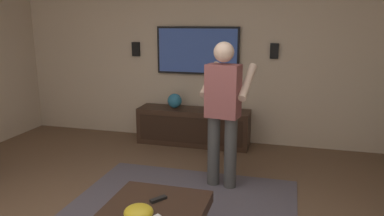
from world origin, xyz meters
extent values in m
cube|color=#C6B299|center=(3.05, 0.00, 1.41)|extent=(0.10, 6.62, 2.83)
cylinder|color=#332116|center=(0.31, 0.20, 0.15)|extent=(0.07, 0.07, 0.30)
cube|color=#332116|center=(2.72, 0.28, 0.28)|extent=(0.44, 1.70, 0.55)
cube|color=black|center=(2.50, 0.28, 0.28)|extent=(0.01, 1.56, 0.39)
cube|color=black|center=(2.96, 0.28, 1.41)|extent=(0.05, 1.28, 0.72)
cube|color=#3352AF|center=(2.94, 0.28, 1.41)|extent=(0.01, 1.22, 0.66)
cylinder|color=#3F3F3F|center=(1.34, -0.52, 0.41)|extent=(0.14, 0.14, 0.82)
cylinder|color=#3F3F3F|center=(1.37, -0.32, 0.41)|extent=(0.14, 0.14, 0.82)
cube|color=#8C4C4C|center=(1.35, -0.42, 1.11)|extent=(0.27, 0.39, 0.58)
sphere|color=beige|center=(1.35, -0.42, 1.53)|extent=(0.22, 0.22, 0.22)
cylinder|color=beige|center=(1.50, -0.66, 1.20)|extent=(0.49, 0.16, 0.37)
cylinder|color=beige|center=(1.57, -0.23, 1.20)|extent=(0.49, 0.16, 0.37)
cube|color=white|center=(1.73, -0.48, 1.10)|extent=(0.05, 0.06, 0.16)
ellipsoid|color=gold|center=(-0.21, -0.07, 0.45)|extent=(0.22, 0.22, 0.10)
cube|color=black|center=(0.10, -0.12, 0.41)|extent=(0.15, 0.12, 0.02)
sphere|color=teal|center=(2.74, 0.58, 0.66)|extent=(0.22, 0.22, 0.22)
cube|color=black|center=(2.97, -0.86, 1.43)|extent=(0.06, 0.12, 0.22)
cube|color=black|center=(2.97, 1.30, 1.41)|extent=(0.06, 0.12, 0.22)
camera|label=1|loc=(-2.53, -1.12, 1.85)|focal=34.55mm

